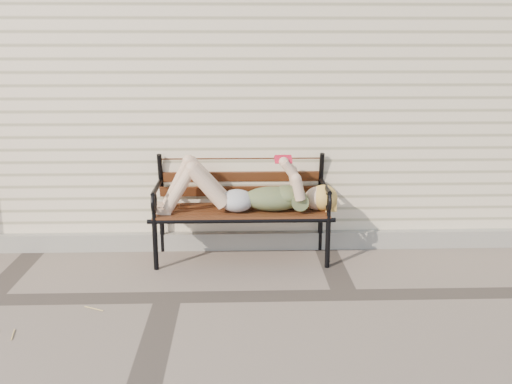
{
  "coord_description": "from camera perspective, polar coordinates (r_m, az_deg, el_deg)",
  "views": [
    {
      "loc": [
        0.5,
        -3.69,
        1.71
      ],
      "look_at": [
        0.64,
        0.64,
        0.59
      ],
      "focal_mm": 40.0,
      "sensor_mm": 36.0,
      "label": 1
    }
  ],
  "objects": [
    {
      "name": "reading_woman",
      "position": [
        4.54,
        -1.31,
        0.16
      ],
      "size": [
        1.45,
        0.33,
        0.46
      ],
      "color": "#0A364C",
      "rests_on": "ground"
    },
    {
      "name": "foundation_strip",
      "position": [
        4.97,
        -7.51,
        -4.89
      ],
      "size": [
        8.0,
        0.1,
        0.15
      ],
      "primitive_type": "cube",
      "color": "gray",
      "rests_on": "ground"
    },
    {
      "name": "ground",
      "position": [
        4.1,
        -8.78,
        -10.38
      ],
      "size": [
        80.0,
        80.0,
        0.0
      ],
      "primitive_type": "plane",
      "color": "#75655A",
      "rests_on": "ground"
    },
    {
      "name": "house_wall",
      "position": [
        6.71,
        -6.23,
        12.6
      ],
      "size": [
        8.0,
        4.0,
        3.0
      ],
      "primitive_type": "cube",
      "color": "#F5E2BF",
      "rests_on": "ground"
    },
    {
      "name": "garden_bench",
      "position": [
        4.66,
        -1.47,
        0.13
      ],
      "size": [
        1.53,
        0.61,
        0.99
      ],
      "color": "black",
      "rests_on": "ground"
    }
  ]
}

